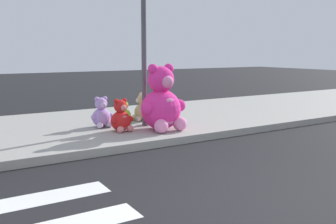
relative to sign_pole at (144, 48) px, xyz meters
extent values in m
plane|color=black|center=(-1.00, -4.40, -1.85)|extent=(60.00, 60.00, 0.00)
cube|color=#9E9B93|center=(-1.00, 0.80, -1.77)|extent=(28.00, 4.40, 0.15)
cylinder|color=#4C4C51|center=(0.00, 0.00, -0.10)|extent=(0.11, 0.11, 3.20)
sphere|color=#F22D93|center=(0.10, -0.55, -1.27)|extent=(0.85, 0.85, 0.85)
ellipsoid|color=pink|center=(0.12, -0.85, -1.27)|extent=(0.47, 0.21, 0.55)
sphere|color=#F22D93|center=(0.10, -0.55, -0.64)|extent=(0.56, 0.56, 0.56)
sphere|color=pink|center=(0.11, -0.78, -0.68)|extent=(0.25, 0.25, 0.25)
sphere|color=#F22D93|center=(0.30, -0.54, -0.42)|extent=(0.21, 0.21, 0.21)
sphere|color=#F22D93|center=(0.51, -0.63, -1.21)|extent=(0.26, 0.26, 0.26)
sphere|color=pink|center=(0.35, -0.90, -1.55)|extent=(0.29, 0.29, 0.29)
sphere|color=#F22D93|center=(-0.09, -0.56, -0.42)|extent=(0.21, 0.21, 0.21)
sphere|color=#F22D93|center=(-0.29, -0.67, -1.21)|extent=(0.26, 0.26, 0.26)
sphere|color=pink|center=(-0.11, -0.92, -1.55)|extent=(0.29, 0.29, 0.29)
sphere|color=#8CD133|center=(-0.24, 0.56, -1.54)|extent=(0.32, 0.32, 0.32)
ellipsoid|color=#B8DE87|center=(-0.36, 0.56, -1.54)|extent=(0.07, 0.18, 0.21)
sphere|color=#8CD133|center=(-0.24, 0.56, -1.29)|extent=(0.21, 0.21, 0.21)
sphere|color=#B8DE87|center=(-0.33, 0.56, -1.31)|extent=(0.10, 0.10, 0.10)
sphere|color=#8CD133|center=(-0.24, 0.48, -1.21)|extent=(0.08, 0.08, 0.08)
sphere|color=#8CD133|center=(-0.28, 0.41, -1.51)|extent=(0.10, 0.10, 0.10)
sphere|color=#B8DE87|center=(-0.38, 0.47, -1.64)|extent=(0.11, 0.11, 0.11)
sphere|color=#8CD133|center=(-0.24, 0.63, -1.21)|extent=(0.08, 0.08, 0.08)
sphere|color=#8CD133|center=(-0.28, 0.71, -1.51)|extent=(0.10, 0.10, 0.10)
sphere|color=#B8DE87|center=(-0.38, 0.65, -1.64)|extent=(0.11, 0.11, 0.11)
sphere|color=teal|center=(0.70, 0.16, -1.53)|extent=(0.34, 0.34, 0.34)
ellipsoid|color=#7BBFBC|center=(0.64, 0.26, -1.53)|extent=(0.20, 0.16, 0.22)
sphere|color=teal|center=(0.70, 0.16, -1.28)|extent=(0.22, 0.22, 0.22)
sphere|color=#7BBFBC|center=(0.65, 0.24, -1.29)|extent=(0.10, 0.10, 0.10)
sphere|color=teal|center=(0.64, 0.12, -1.19)|extent=(0.08, 0.08, 0.08)
sphere|color=teal|center=(0.55, 0.11, -1.50)|extent=(0.11, 0.11, 0.11)
sphere|color=#7BBFBC|center=(0.55, 0.23, -1.64)|extent=(0.12, 0.12, 0.12)
sphere|color=teal|center=(0.77, 0.20, -1.19)|extent=(0.08, 0.08, 0.08)
sphere|color=teal|center=(0.82, 0.28, -1.50)|extent=(0.11, 0.11, 0.11)
sphere|color=#7BBFBC|center=(0.71, 0.33, -1.64)|extent=(0.12, 0.12, 0.12)
sphere|color=#B28CD8|center=(-0.88, 0.35, -1.49)|extent=(0.41, 0.41, 0.41)
ellipsoid|color=silver|center=(-0.88, 0.20, -1.49)|extent=(0.23, 0.09, 0.27)
sphere|color=#B28CD8|center=(-0.88, 0.35, -1.19)|extent=(0.27, 0.27, 0.27)
sphere|color=silver|center=(-0.88, 0.24, -1.20)|extent=(0.12, 0.12, 0.12)
sphere|color=#B28CD8|center=(-0.78, 0.35, -1.08)|extent=(0.10, 0.10, 0.10)
sphere|color=#B28CD8|center=(-0.68, 0.30, -1.46)|extent=(0.13, 0.13, 0.13)
sphere|color=silver|center=(-0.76, 0.18, -1.63)|extent=(0.14, 0.14, 0.14)
sphere|color=#B28CD8|center=(-0.97, 0.35, -1.08)|extent=(0.10, 0.10, 0.10)
sphere|color=#B28CD8|center=(-1.07, 0.30, -1.46)|extent=(0.13, 0.13, 0.13)
sphere|color=silver|center=(-0.99, 0.18, -1.63)|extent=(0.14, 0.14, 0.14)
sphere|color=red|center=(-0.71, -0.28, -1.49)|extent=(0.42, 0.42, 0.42)
ellipsoid|color=#DB7B7B|center=(-0.69, -0.43, -1.49)|extent=(0.24, 0.12, 0.27)
sphere|color=red|center=(-0.71, -0.28, -1.18)|extent=(0.27, 0.27, 0.27)
sphere|color=#DB7B7B|center=(-0.69, -0.40, -1.20)|extent=(0.12, 0.12, 0.12)
sphere|color=red|center=(-0.61, -0.27, -1.07)|extent=(0.10, 0.10, 0.10)
sphere|color=red|center=(-0.50, -0.31, -1.46)|extent=(0.13, 0.13, 0.13)
sphere|color=#DB7B7B|center=(-0.57, -0.44, -1.63)|extent=(0.14, 0.14, 0.14)
sphere|color=red|center=(-0.80, -0.29, -1.07)|extent=(0.10, 0.10, 0.10)
sphere|color=red|center=(-0.90, -0.36, -1.46)|extent=(0.13, 0.13, 0.13)
sphere|color=#DB7B7B|center=(-0.80, -0.47, -1.63)|extent=(0.14, 0.14, 0.14)
sphere|color=tan|center=(0.26, 0.58, -1.49)|extent=(0.41, 0.41, 0.41)
ellipsoid|color=beige|center=(0.11, 0.58, -1.49)|extent=(0.10, 0.23, 0.26)
sphere|color=tan|center=(0.26, 0.58, -1.19)|extent=(0.27, 0.27, 0.27)
sphere|color=beige|center=(0.15, 0.58, -1.21)|extent=(0.12, 0.12, 0.12)
sphere|color=tan|center=(0.26, 0.49, -1.08)|extent=(0.10, 0.10, 0.10)
sphere|color=tan|center=(0.20, 0.39, -1.46)|extent=(0.13, 0.13, 0.13)
sphere|color=beige|center=(0.08, 0.47, -1.63)|extent=(0.14, 0.14, 0.14)
sphere|color=tan|center=(0.26, 0.67, -1.08)|extent=(0.10, 0.10, 0.10)
sphere|color=tan|center=(0.22, 0.77, -1.46)|extent=(0.13, 0.13, 0.13)
sphere|color=beige|center=(0.09, 0.70, -1.63)|extent=(0.14, 0.14, 0.14)
camera|label=1|loc=(-3.91, -7.40, -0.07)|focal=40.78mm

